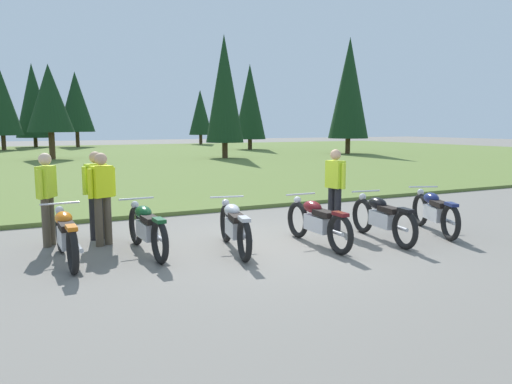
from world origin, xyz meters
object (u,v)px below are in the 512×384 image
rider_checking_bike (97,190)px  rider_in_hivis_vest (335,185)px  motorcycle_silver (234,226)px  rider_with_back_turned (47,194)px  motorcycle_british_green (147,228)px  motorcycle_navy (434,211)px  motorcycle_orange (66,235)px  motorcycle_black (382,217)px  motorcycle_maroon (317,221)px  rider_near_row_end (102,193)px

rider_checking_bike → rider_in_hivis_vest: same height
motorcycle_silver → rider_with_back_turned: bearing=147.7°
motorcycle_british_green → motorcycle_navy: (5.59, -0.95, 0.00)m
rider_checking_bike → rider_with_back_turned: (-0.87, -0.15, 0.00)m
motorcycle_silver → rider_checking_bike: rider_checking_bike is taller
motorcycle_orange → motorcycle_black: 5.56m
motorcycle_maroon → motorcycle_british_green: bearing=164.5°
rider_near_row_end → rider_in_hivis_vest: (4.49, -0.76, 0.00)m
motorcycle_orange → motorcycle_maroon: same height
rider_with_back_turned → rider_near_row_end: size_ratio=1.00×
motorcycle_british_green → rider_with_back_turned: (-1.45, 1.29, 0.51)m
motorcycle_navy → motorcycle_black: bearing=-177.8°
motorcycle_orange → rider_in_hivis_vest: rider_in_hivis_vest is taller
motorcycle_orange → motorcycle_navy: 6.93m
motorcycle_british_green → motorcycle_silver: (1.39, -0.50, 0.00)m
motorcycle_black → motorcycle_maroon: bearing=171.2°
rider_with_back_turned → rider_near_row_end: bearing=-24.0°
motorcycle_maroon → rider_with_back_turned: size_ratio=1.26×
motorcycle_orange → motorcycle_navy: (6.86, -0.97, 0.00)m
motorcycle_orange → rider_near_row_end: bearing=51.2°
motorcycle_silver → motorcycle_black: (2.81, -0.51, 0.00)m
rider_checking_bike → rider_in_hivis_vest: (4.51, -1.30, 0.00)m
motorcycle_british_green → motorcycle_black: (4.20, -1.01, 0.00)m
motorcycle_navy → rider_with_back_turned: size_ratio=1.19×
motorcycle_navy → rider_near_row_end: bearing=163.2°
motorcycle_maroon → motorcycle_silver: bearing=168.5°
motorcycle_navy → rider_in_hivis_vest: rider_in_hivis_vest is taller
rider_checking_bike → rider_with_back_turned: 0.88m
motorcycle_navy → rider_near_row_end: (-6.15, 1.85, 0.51)m
motorcycle_black → motorcycle_navy: 1.39m
motorcycle_maroon → rider_in_hivis_vest: (1.05, 0.94, 0.51)m
motorcycle_navy → motorcycle_maroon: bearing=176.8°
motorcycle_silver → motorcycle_navy: same height
motorcycle_navy → rider_near_row_end: size_ratio=1.19×
rider_near_row_end → rider_with_back_turned: bearing=156.0°
motorcycle_maroon → motorcycle_navy: size_ratio=1.06×
rider_with_back_turned → rider_near_row_end: (0.89, -0.40, 0.00)m
motorcycle_navy → rider_with_back_turned: bearing=162.3°
motorcycle_black → rider_with_back_turned: 6.12m
motorcycle_british_green → rider_with_back_turned: 2.01m
motorcycle_british_green → rider_checking_bike: 1.64m
rider_in_hivis_vest → rider_with_back_turned: bearing=167.9°
motorcycle_black → rider_checking_bike: size_ratio=1.25×
motorcycle_british_green → motorcycle_silver: 1.48m
motorcycle_maroon → rider_in_hivis_vest: bearing=42.0°
motorcycle_black → rider_near_row_end: bearing=158.2°
motorcycle_orange → motorcycle_silver: (2.66, -0.51, 0.00)m
motorcycle_silver → rider_checking_bike: bearing=135.4°
motorcycle_maroon → rider_near_row_end: (-3.44, 1.70, 0.51)m
motorcycle_orange → rider_with_back_turned: (-0.18, 1.28, 0.51)m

